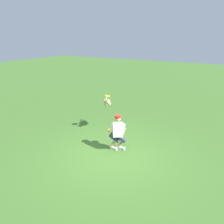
{
  "coord_description": "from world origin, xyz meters",
  "views": [
    {
      "loc": [
        -3.36,
        5.67,
        3.91
      ],
      "look_at": [
        0.72,
        -1.23,
        1.12
      ],
      "focal_mm": 35.11,
      "sensor_mm": 36.0,
      "label": 1
    }
  ],
  "objects_px": {
    "dog": "(107,103)",
    "frisbee_held": "(111,131)",
    "person": "(118,132)",
    "frisbee_flying": "(107,96)"
  },
  "relations": [
    {
      "from": "dog",
      "to": "frisbee_held",
      "type": "relative_size",
      "value": 3.19
    },
    {
      "from": "dog",
      "to": "person",
      "type": "bearing_deg",
      "value": 4.39
    },
    {
      "from": "frisbee_flying",
      "to": "frisbee_held",
      "type": "distance_m",
      "value": 1.7
    },
    {
      "from": "dog",
      "to": "frisbee_held",
      "type": "xyz_separation_m",
      "value": [
        -0.98,
        1.35,
        -0.56
      ]
    },
    {
      "from": "person",
      "to": "frisbee_held",
      "type": "distance_m",
      "value": 0.4
    },
    {
      "from": "frisbee_held",
      "to": "frisbee_flying",
      "type": "bearing_deg",
      "value": -53.62
    },
    {
      "from": "frisbee_flying",
      "to": "frisbee_held",
      "type": "xyz_separation_m",
      "value": [
        -0.84,
        1.13,
        -0.95
      ]
    },
    {
      "from": "dog",
      "to": "frisbee_flying",
      "type": "height_order",
      "value": "frisbee_flying"
    },
    {
      "from": "frisbee_flying",
      "to": "frisbee_held",
      "type": "bearing_deg",
      "value": 126.38
    },
    {
      "from": "frisbee_held",
      "to": "person",
      "type": "bearing_deg",
      "value": 160.46
    }
  ]
}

